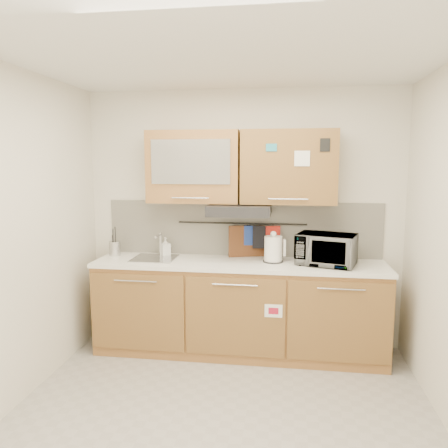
% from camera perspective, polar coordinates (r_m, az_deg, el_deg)
% --- Properties ---
extents(floor, '(3.20, 3.20, 0.00)m').
position_cam_1_polar(floor, '(3.50, -0.45, -24.31)').
color(floor, '#9E9993').
rests_on(floor, ground).
extents(ceiling, '(3.20, 3.20, 0.00)m').
position_cam_1_polar(ceiling, '(3.05, -0.51, 21.83)').
color(ceiling, white).
rests_on(ceiling, wall_back).
extents(wall_back, '(3.20, 0.00, 3.20)m').
position_cam_1_polar(wall_back, '(4.48, 2.40, 0.68)').
color(wall_back, silver).
rests_on(wall_back, ground).
extents(wall_left, '(0.00, 3.00, 3.00)m').
position_cam_1_polar(wall_left, '(3.61, -26.45, -1.95)').
color(wall_left, silver).
rests_on(wall_left, ground).
extents(base_cabinet, '(2.80, 0.64, 0.88)m').
position_cam_1_polar(base_cabinet, '(4.39, 1.91, -11.49)').
color(base_cabinet, '#AE6F3D').
rests_on(base_cabinet, floor).
extents(countertop, '(2.82, 0.62, 0.04)m').
position_cam_1_polar(countertop, '(4.25, 1.94, -5.21)').
color(countertop, white).
rests_on(countertop, base_cabinet).
extents(backsplash, '(2.80, 0.02, 0.56)m').
position_cam_1_polar(backsplash, '(4.49, 2.37, -0.61)').
color(backsplash, silver).
rests_on(backsplash, countertop).
extents(upper_cabinets, '(1.82, 0.37, 0.70)m').
position_cam_1_polar(upper_cabinets, '(4.27, 2.13, 7.45)').
color(upper_cabinets, '#AE6F3D').
rests_on(upper_cabinets, wall_back).
extents(range_hood, '(0.60, 0.46, 0.10)m').
position_cam_1_polar(range_hood, '(4.22, 2.06, 1.86)').
color(range_hood, black).
rests_on(range_hood, upper_cabinets).
extents(sink, '(0.42, 0.40, 0.26)m').
position_cam_1_polar(sink, '(4.43, -9.03, -4.43)').
color(sink, silver).
rests_on(sink, countertop).
extents(utensil_rail, '(1.30, 0.02, 0.02)m').
position_cam_1_polar(utensil_rail, '(4.44, 2.33, 0.08)').
color(utensil_rail, black).
rests_on(utensil_rail, backsplash).
extents(utensil_crock, '(0.13, 0.13, 0.30)m').
position_cam_1_polar(utensil_crock, '(4.65, -14.06, -3.08)').
color(utensil_crock, silver).
rests_on(utensil_crock, countertop).
extents(kettle, '(0.22, 0.21, 0.30)m').
position_cam_1_polar(kettle, '(4.24, 6.46, -3.35)').
color(kettle, white).
rests_on(kettle, countertop).
extents(toaster, '(0.24, 0.16, 0.17)m').
position_cam_1_polar(toaster, '(4.25, 13.66, -3.94)').
color(toaster, black).
rests_on(toaster, countertop).
extents(microwave, '(0.61, 0.50, 0.29)m').
position_cam_1_polar(microwave, '(4.21, 13.21, -3.25)').
color(microwave, '#999999').
rests_on(microwave, countertop).
extents(soap_bottle, '(0.12, 0.12, 0.19)m').
position_cam_1_polar(soap_bottle, '(4.53, -7.67, -2.95)').
color(soap_bottle, '#999999').
rests_on(soap_bottle, countertop).
extents(cutting_board, '(0.37, 0.14, 0.47)m').
position_cam_1_polar(cutting_board, '(4.46, 3.04, -3.20)').
color(cutting_board, brown).
rests_on(cutting_board, utensil_rail).
extents(oven_mitt, '(0.12, 0.05, 0.20)m').
position_cam_1_polar(oven_mitt, '(4.44, 3.38, -1.49)').
color(oven_mitt, '#213C9B').
rests_on(oven_mitt, utensil_rail).
extents(dark_pouch, '(0.15, 0.07, 0.23)m').
position_cam_1_polar(dark_pouch, '(4.43, 4.69, -1.70)').
color(dark_pouch, black).
rests_on(dark_pouch, utensil_rail).
extents(pot_holder, '(0.15, 0.05, 0.18)m').
position_cam_1_polar(pot_holder, '(4.42, 6.40, -1.42)').
color(pot_holder, red).
rests_on(pot_holder, utensil_rail).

